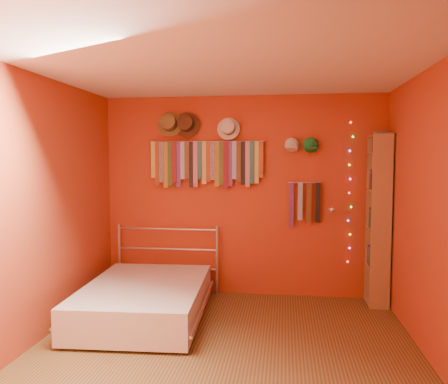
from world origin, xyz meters
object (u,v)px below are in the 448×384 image
at_px(tie_rack, 206,162).
at_px(bookshelf, 382,219).
at_px(reading_lamp, 332,210).
at_px(bed, 145,299).

distance_m(tie_rack, bookshelf, 2.22).
relative_size(reading_lamp, bookshelf, 0.14).
bearing_deg(bed, reading_lamp, 18.46).
relative_size(tie_rack, bookshelf, 0.72).
distance_m(tie_rack, bed, 1.82).
height_order(reading_lamp, bookshelf, bookshelf).
xyz_separation_m(tie_rack, reading_lamp, (1.53, -0.15, -0.56)).
distance_m(reading_lamp, bed, 2.37).
distance_m(reading_lamp, bookshelf, 0.59).
bearing_deg(tie_rack, bookshelf, -4.20).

